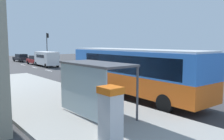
{
  "coord_description": "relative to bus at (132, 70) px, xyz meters",
  "views": [
    {
      "loc": [
        -12.36,
        -9.62,
        3.59
      ],
      "look_at": [
        -1.0,
        4.21,
        1.5
      ],
      "focal_mm": 36.77,
      "sensor_mm": 36.0,
      "label": 1
    }
  ],
  "objects": [
    {
      "name": "lane_stripe_seg_7",
      "position": [
        1.96,
        27.77,
        -1.84
      ],
      "size": [
        0.16,
        2.2,
        0.01
      ],
      "primitive_type": "cube",
      "color": "silver",
      "rests_on": "ground"
    },
    {
      "name": "lane_stripe_seg_3",
      "position": [
        1.96,
        7.77,
        -1.84
      ],
      "size": [
        0.16,
        2.2,
        0.01
      ],
      "primitive_type": "cube",
      "color": "silver",
      "rests_on": "ground"
    },
    {
      "name": "lane_stripe_seg_5",
      "position": [
        1.96,
        17.77,
        -1.84
      ],
      "size": [
        0.16,
        2.2,
        0.01
      ],
      "primitive_type": "cube",
      "color": "silver",
      "rests_on": "ground"
    },
    {
      "name": "ticket_machine",
      "position": [
        -5.8,
        -4.87,
        -0.67
      ],
      "size": [
        0.66,
        0.76,
        1.94
      ],
      "color": "silver",
      "rests_on": "sidewalk_platform"
    },
    {
      "name": "bus_shelter",
      "position": [
        -4.7,
        -2.05,
        0.25
      ],
      "size": [
        1.8,
        4.0,
        2.5
      ],
      "color": "#4C4C51",
      "rests_on": "sidewalk_platform"
    },
    {
      "name": "ground_plane",
      "position": [
        1.71,
        12.77,
        -1.86
      ],
      "size": [
        56.0,
        92.0,
        0.04
      ],
      "primitive_type": "cube",
      "color": "#38383A"
    },
    {
      "name": "recycling_bin_green",
      "position": [
        -2.49,
        0.8,
        -1.19
      ],
      "size": [
        0.52,
        0.52,
        0.95
      ],
      "primitive_type": "cylinder",
      "color": "green",
      "rests_on": "sidewalk_platform"
    },
    {
      "name": "traffic_light_near_side",
      "position": [
        7.21,
        29.77,
        1.78
      ],
      "size": [
        0.49,
        0.28,
        5.5
      ],
      "color": "#2D2D2D",
      "rests_on": "ground"
    },
    {
      "name": "white_van",
      "position": [
        3.91,
        22.77,
        -0.5
      ],
      "size": [
        2.18,
        5.27,
        2.3
      ],
      "color": "white",
      "rests_on": "ground"
    },
    {
      "name": "sedan_far",
      "position": [
        4.01,
        27.27,
        -1.05
      ],
      "size": [
        1.88,
        4.42,
        1.52
      ],
      "color": "#A51919",
      "rests_on": "ground"
    },
    {
      "name": "sidewalk_platform",
      "position": [
        -4.69,
        0.77,
        -1.75
      ],
      "size": [
        6.2,
        30.0,
        0.18
      ],
      "primitive_type": "cube",
      "color": "#999993",
      "rests_on": "ground"
    },
    {
      "name": "bus",
      "position": [
        0.0,
        0.0,
        0.0
      ],
      "size": [
        2.86,
        11.08,
        3.21
      ],
      "color": "orange",
      "rests_on": "ground"
    },
    {
      "name": "lane_stripe_seg_6",
      "position": [
        1.96,
        22.77,
        -1.84
      ],
      "size": [
        0.16,
        2.2,
        0.01
      ],
      "primitive_type": "cube",
      "color": "silver",
      "rests_on": "ground"
    },
    {
      "name": "lane_stripe_seg_4",
      "position": [
        1.96,
        12.77,
        -1.84
      ],
      "size": [
        0.16,
        2.2,
        0.01
      ],
      "primitive_type": "cube",
      "color": "silver",
      "rests_on": "ground"
    },
    {
      "name": "recycling_bin_red",
      "position": [
        -2.49,
        1.5,
        -1.19
      ],
      "size": [
        0.52,
        0.52,
        0.95
      ],
      "primitive_type": "cylinder",
      "color": "red",
      "rests_on": "sidewalk_platform"
    },
    {
      "name": "lane_stripe_seg_2",
      "position": [
        1.96,
        2.77,
        -1.84
      ],
      "size": [
        0.16,
        2.2,
        0.01
      ],
      "primitive_type": "cube",
      "color": "silver",
      "rests_on": "ground"
    },
    {
      "name": "lane_stripe_seg_1",
      "position": [
        1.96,
        -2.23,
        -1.84
      ],
      "size": [
        0.16,
        2.2,
        0.01
      ],
      "primitive_type": "cube",
      "color": "silver",
      "rests_on": "ground"
    },
    {
      "name": "sedan_near",
      "position": [
        4.01,
        35.03,
        -1.05
      ],
      "size": [
        1.99,
        4.47,
        1.52
      ],
      "color": "black",
      "rests_on": "ground"
    },
    {
      "name": "recycling_bin_orange",
      "position": [
        -2.49,
        2.2,
        -1.19
      ],
      "size": [
        0.52,
        0.52,
        0.95
      ],
      "primitive_type": "cylinder",
      "color": "orange",
      "rests_on": "sidewalk_platform"
    }
  ]
}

